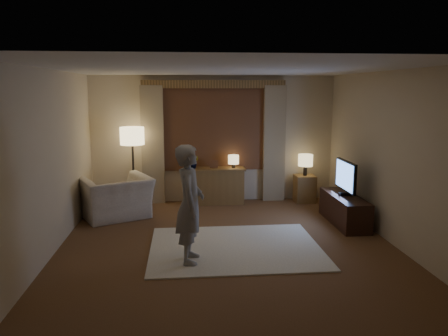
{
  "coord_description": "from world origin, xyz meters",
  "views": [
    {
      "loc": [
        -0.64,
        -6.22,
        2.32
      ],
      "look_at": [
        0.01,
        0.6,
        1.08
      ],
      "focal_mm": 35.0,
      "sensor_mm": 36.0,
      "label": 1
    }
  ],
  "objects": [
    {
      "name": "room",
      "position": [
        0.0,
        0.5,
        1.33
      ],
      "size": [
        5.04,
        5.54,
        2.64
      ],
      "color": "brown",
      "rests_on": "ground"
    },
    {
      "name": "rug",
      "position": [
        0.11,
        -0.11,
        0.01
      ],
      "size": [
        2.5,
        2.0,
        0.02
      ],
      "primitive_type": "cube",
      "color": "white",
      "rests_on": "floor"
    },
    {
      "name": "sideboard",
      "position": [
        -0.02,
        2.5,
        0.35
      ],
      "size": [
        1.2,
        0.4,
        0.7
      ],
      "primitive_type": "cube",
      "color": "brown",
      "rests_on": "floor"
    },
    {
      "name": "picture_frame",
      "position": [
        -0.02,
        2.5,
        0.8
      ],
      "size": [
        0.16,
        0.02,
        0.2
      ],
      "primitive_type": "cube",
      "color": "brown",
      "rests_on": "sideboard"
    },
    {
      "name": "plant",
      "position": [
        -0.42,
        2.5,
        0.85
      ],
      "size": [
        0.16,
        0.13,
        0.3
      ],
      "primitive_type": "imported",
      "color": "#999999",
      "rests_on": "sideboard"
    },
    {
      "name": "table_lamp_sideboard",
      "position": [
        0.38,
        2.5,
        0.9
      ],
      "size": [
        0.22,
        0.22,
        0.3
      ],
      "color": "black",
      "rests_on": "sideboard"
    },
    {
      "name": "floor_lamp",
      "position": [
        -1.62,
        2.34,
        1.34
      ],
      "size": [
        0.47,
        0.47,
        1.6
      ],
      "color": "black",
      "rests_on": "floor"
    },
    {
      "name": "armchair",
      "position": [
        -1.87,
        1.65,
        0.38
      ],
      "size": [
        1.49,
        1.42,
        0.76
      ],
      "primitive_type": "imported",
      "rotation": [
        0.0,
        0.0,
        -2.69
      ],
      "color": "beige",
      "rests_on": "floor"
    },
    {
      "name": "side_table",
      "position": [
        1.87,
        2.45,
        0.28
      ],
      "size": [
        0.4,
        0.4,
        0.56
      ],
      "primitive_type": "cube",
      "color": "brown",
      "rests_on": "floor"
    },
    {
      "name": "table_lamp_side",
      "position": [
        1.87,
        2.45,
        0.87
      ],
      "size": [
        0.3,
        0.3,
        0.44
      ],
      "color": "black",
      "rests_on": "side_table"
    },
    {
      "name": "tv_stand",
      "position": [
        2.15,
        0.92,
        0.25
      ],
      "size": [
        0.45,
        1.4,
        0.5
      ],
      "primitive_type": "cube",
      "color": "black",
      "rests_on": "floor"
    },
    {
      "name": "tv",
      "position": [
        2.15,
        0.92,
        0.84
      ],
      "size": [
        0.21,
        0.85,
        0.61
      ],
      "color": "black",
      "rests_on": "tv_stand"
    },
    {
      "name": "person",
      "position": [
        -0.56,
        -0.58,
        0.82
      ],
      "size": [
        0.42,
        0.61,
        1.59
      ],
      "primitive_type": "imported",
      "rotation": [
        0.0,
        0.0,
        1.49
      ],
      "color": "gray",
      "rests_on": "rug"
    }
  ]
}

